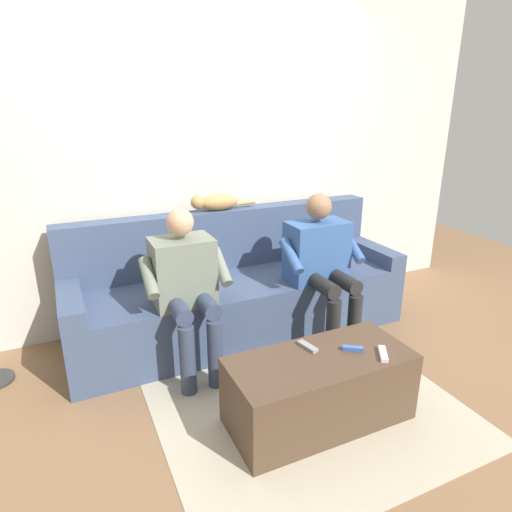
% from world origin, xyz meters
% --- Properties ---
extents(ground_plane, '(8.00, 8.00, 0.00)m').
position_xyz_m(ground_plane, '(0.00, 0.60, 0.00)').
color(ground_plane, '#846042').
extents(back_wall, '(4.95, 0.06, 2.74)m').
position_xyz_m(back_wall, '(0.00, -0.58, 1.37)').
color(back_wall, beige).
rests_on(back_wall, ground).
extents(couch, '(2.56, 0.77, 0.93)m').
position_xyz_m(couch, '(0.00, -0.14, 0.32)').
color(couch, '#3D4C6B').
rests_on(couch, ground).
extents(coffee_table, '(1.02, 0.46, 0.41)m').
position_xyz_m(coffee_table, '(0.00, 1.04, 0.20)').
color(coffee_table, '#4C3828').
rests_on(coffee_table, ground).
extents(person_left_seated, '(0.60, 0.56, 1.11)m').
position_xyz_m(person_left_seated, '(-0.51, 0.24, 0.64)').
color(person_left_seated, '#335693').
rests_on(person_left_seated, ground).
extents(person_right_seated, '(0.55, 0.52, 1.10)m').
position_xyz_m(person_right_seated, '(0.51, 0.22, 0.63)').
color(person_right_seated, slate).
rests_on(person_right_seated, ground).
extents(cat_on_backrest, '(0.53, 0.14, 0.14)m').
position_xyz_m(cat_on_backrest, '(0.07, -0.39, 1.00)').
color(cat_on_backrest, '#B7844C').
rests_on(cat_on_backrest, couch).
extents(remote_gray, '(0.07, 0.14, 0.02)m').
position_xyz_m(remote_gray, '(0.02, 0.93, 0.42)').
color(remote_gray, gray).
rests_on(remote_gray, coffee_table).
extents(remote_white, '(0.11, 0.15, 0.02)m').
position_xyz_m(remote_white, '(-0.32, 1.17, 0.42)').
color(remote_white, white).
rests_on(remote_white, coffee_table).
extents(remote_blue, '(0.11, 0.09, 0.03)m').
position_xyz_m(remote_blue, '(-0.20, 1.06, 0.42)').
color(remote_blue, '#3860B7').
rests_on(remote_blue, coffee_table).
extents(floor_rug, '(1.73, 1.60, 0.01)m').
position_xyz_m(floor_rug, '(0.00, 0.89, 0.00)').
color(floor_rug, '#B7AD93').
rests_on(floor_rug, ground).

